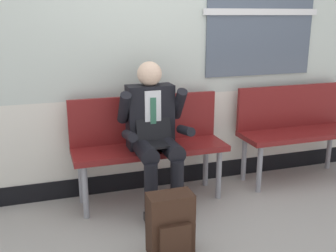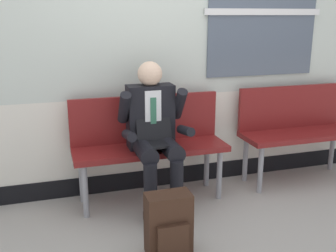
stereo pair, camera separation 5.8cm
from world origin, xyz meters
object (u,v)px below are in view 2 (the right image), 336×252
at_px(bench_with_person, 149,139).
at_px(bench_empty, 297,125).
at_px(person_seated, 154,132).
at_px(backpack, 169,225).

height_order(bench_with_person, bench_empty, bench_empty).
xyz_separation_m(bench_empty, person_seated, (-1.55, -0.20, 0.12)).
distance_m(bench_with_person, backpack, 1.00).
bearing_deg(person_seated, bench_empty, 7.43).
bearing_deg(backpack, person_seated, 82.27).
relative_size(person_seated, backpack, 2.78).
relative_size(bench_empty, backpack, 2.65).
xyz_separation_m(bench_with_person, bench_empty, (1.55, 0.00, -0.00)).
bearing_deg(bench_empty, bench_with_person, -179.99).
distance_m(bench_with_person, bench_empty, 1.55).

